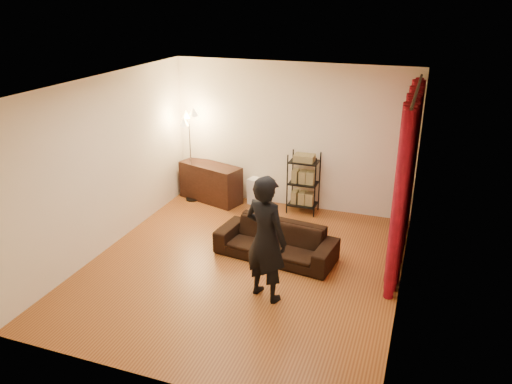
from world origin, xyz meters
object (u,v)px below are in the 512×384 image
at_px(media_cabinet, 211,182).
at_px(floor_lamp, 191,157).
at_px(wire_shelf, 303,183).
at_px(sofa, 276,241).
at_px(person, 266,239).
at_px(storage_boxes, 257,191).

distance_m(media_cabinet, floor_lamp, 0.64).
bearing_deg(wire_shelf, floor_lamp, -167.08).
relative_size(sofa, media_cabinet, 1.47).
xyz_separation_m(sofa, person, (0.20, -1.07, 0.60)).
distance_m(storage_boxes, floor_lamp, 1.44).
distance_m(person, floor_lamp, 3.65).
xyz_separation_m(media_cabinet, storage_boxes, (0.92, 0.11, -0.11)).
bearing_deg(floor_lamp, person, -48.15).
bearing_deg(wire_shelf, storage_boxes, -174.75).
distance_m(person, wire_shelf, 2.91).
xyz_separation_m(sofa, media_cabinet, (-1.89, 1.76, 0.10)).
bearing_deg(wire_shelf, media_cabinet, -169.77).
distance_m(wire_shelf, floor_lamp, 2.22).
bearing_deg(storage_boxes, sofa, -62.58).
bearing_deg(sofa, floor_lamp, 150.93).
xyz_separation_m(sofa, storage_boxes, (-0.97, 1.86, -0.01)).
height_order(wire_shelf, floor_lamp, floor_lamp).
xyz_separation_m(sofa, wire_shelf, (-0.04, 1.81, 0.30)).
xyz_separation_m(media_cabinet, wire_shelf, (1.84, 0.05, 0.20)).
relative_size(storage_boxes, wire_shelf, 0.46).
distance_m(media_cabinet, wire_shelf, 1.85).
bearing_deg(media_cabinet, storage_boxes, 23.62).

